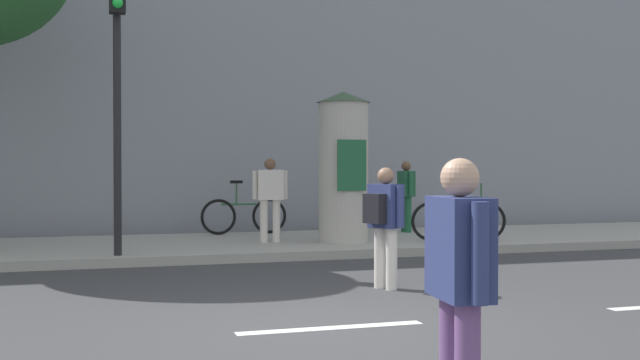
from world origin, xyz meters
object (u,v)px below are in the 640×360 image
at_px(poster_column, 343,166).
at_px(bicycle_upright, 459,220).
at_px(pedestrian_with_bag, 406,191).
at_px(bicycle_leaning, 244,215).
at_px(pedestrian_tallest, 270,193).
at_px(pedestrian_in_dark_shirt, 384,218).
at_px(traffic_light, 117,61).
at_px(pedestrian_with_backpack, 460,276).

bearing_deg(poster_column, bicycle_upright, -11.68).
xyz_separation_m(pedestrian_with_bag, bicycle_leaning, (-3.34, 0.50, -0.48)).
bearing_deg(pedestrian_with_bag, pedestrian_tallest, -158.39).
relative_size(pedestrian_in_dark_shirt, pedestrian_tallest, 0.99).
distance_m(traffic_light, bicycle_leaning, 4.88).
bearing_deg(bicycle_leaning, pedestrian_with_backpack, -95.69).
relative_size(pedestrian_with_bag, bicycle_leaning, 0.84).
bearing_deg(pedestrian_tallest, bicycle_upright, -12.67).
bearing_deg(traffic_light, poster_column, 15.50).
bearing_deg(pedestrian_with_bag, pedestrian_in_dark_shirt, -115.97).
relative_size(traffic_light, pedestrian_in_dark_shirt, 2.95).
xyz_separation_m(pedestrian_with_backpack, pedestrian_in_dark_shirt, (1.57, 4.98, -0.02)).
bearing_deg(bicycle_leaning, poster_column, -56.34).
distance_m(poster_column, pedestrian_with_backpack, 9.71).
distance_m(pedestrian_with_backpack, bicycle_upright, 10.06).
bearing_deg(pedestrian_with_bag, poster_column, -140.38).
bearing_deg(poster_column, pedestrian_tallest, 165.72).
bearing_deg(pedestrian_with_backpack, traffic_light, 100.06).
bearing_deg(pedestrian_in_dark_shirt, poster_column, 77.47).
xyz_separation_m(pedestrian_with_backpack, pedestrian_with_bag, (4.48, 10.96, 0.11)).
relative_size(pedestrian_tallest, bicycle_leaning, 0.86).
distance_m(traffic_light, pedestrian_tallest, 3.71).
relative_size(pedestrian_with_bag, pedestrian_tallest, 0.98).
relative_size(pedestrian_tallest, bicycle_upright, 0.87).
height_order(poster_column, pedestrian_with_bag, poster_column).
distance_m(pedestrian_with_backpack, pedestrian_with_bag, 11.84).
bearing_deg(pedestrian_tallest, pedestrian_in_dark_shirt, -86.15).
bearing_deg(pedestrian_with_bag, bicycle_upright, -85.62).
bearing_deg(traffic_light, pedestrian_in_dark_shirt, -47.04).
height_order(pedestrian_with_backpack, bicycle_leaning, pedestrian_with_backpack).
bearing_deg(pedestrian_with_backpack, bicycle_leaning, 84.31).
bearing_deg(pedestrian_with_backpack, pedestrian_with_bag, 67.75).
height_order(traffic_light, pedestrian_with_backpack, traffic_light).
xyz_separation_m(traffic_light, pedestrian_with_backpack, (1.46, -8.24, -2.21)).
distance_m(bicycle_leaning, bicycle_upright, 4.32).
distance_m(pedestrian_with_backpack, pedestrian_in_dark_shirt, 5.22).
relative_size(traffic_light, pedestrian_with_backpack, 2.85).
relative_size(pedestrian_with_backpack, pedestrian_tallest, 1.02).
xyz_separation_m(traffic_light, pedestrian_tallest, (2.72, 1.44, -2.08)).
relative_size(pedestrian_with_backpack, bicycle_upright, 0.89).
relative_size(poster_column, pedestrian_with_bag, 1.84).
bearing_deg(pedestrian_tallest, pedestrian_with_bag, 21.61).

